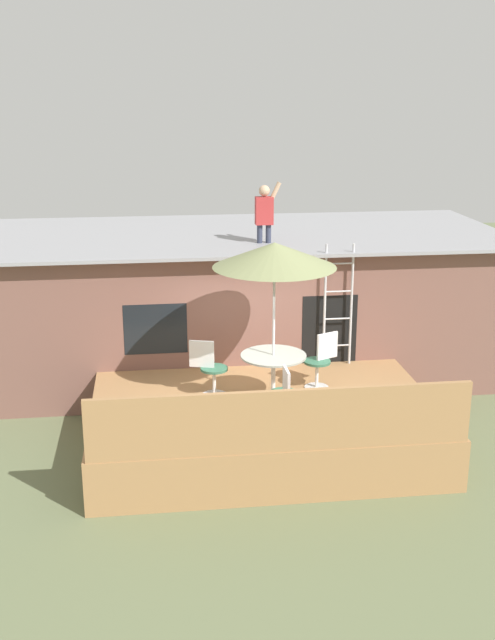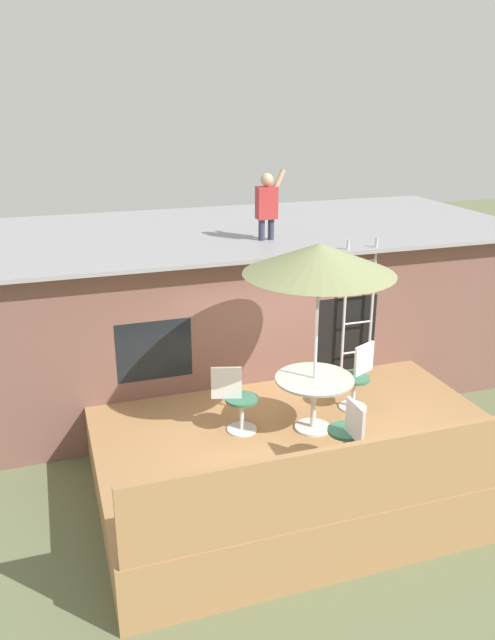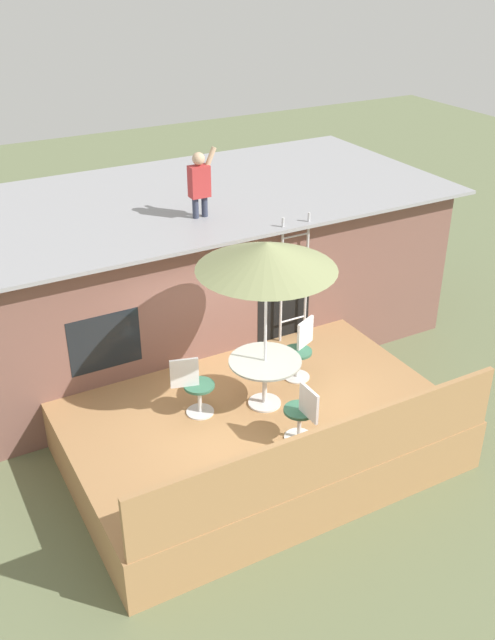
# 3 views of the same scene
# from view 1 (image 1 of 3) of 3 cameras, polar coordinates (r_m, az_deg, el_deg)

# --- Properties ---
(ground_plane) EXTENTS (40.00, 40.00, 0.00)m
(ground_plane) POSITION_cam_1_polar(r_m,az_deg,el_deg) (12.69, 1.08, -9.26)
(ground_plane) COLOR #66704C
(house) EXTENTS (10.50, 4.50, 2.85)m
(house) POSITION_cam_1_polar(r_m,az_deg,el_deg) (15.53, -0.81, 1.33)
(house) COLOR brown
(house) RESTS_ON ground
(deck) EXTENTS (5.39, 3.76, 0.80)m
(deck) POSITION_cam_1_polar(r_m,az_deg,el_deg) (12.52, 1.10, -7.61)
(deck) COLOR #A87A4C
(deck) RESTS_ON ground
(deck_railing) EXTENTS (5.29, 0.08, 0.90)m
(deck_railing) POSITION_cam_1_polar(r_m,az_deg,el_deg) (10.53, 2.58, -7.48)
(deck_railing) COLOR #A87A4C
(deck_railing) RESTS_ON deck
(patio_table) EXTENTS (1.04, 1.04, 0.74)m
(patio_table) POSITION_cam_1_polar(r_m,az_deg,el_deg) (12.20, 1.92, -3.29)
(patio_table) COLOR silver
(patio_table) RESTS_ON deck
(patio_umbrella) EXTENTS (1.90, 1.90, 2.54)m
(patio_umbrella) POSITION_cam_1_polar(r_m,az_deg,el_deg) (11.71, 2.01, 4.82)
(patio_umbrella) COLOR silver
(patio_umbrella) RESTS_ON deck
(step_ladder) EXTENTS (0.52, 0.04, 2.20)m
(step_ladder) POSITION_cam_1_polar(r_m,az_deg,el_deg) (13.68, 6.71, 1.10)
(step_ladder) COLOR silver
(step_ladder) RESTS_ON deck
(person_figure) EXTENTS (0.47, 0.20, 1.11)m
(person_figure) POSITION_cam_1_polar(r_m,az_deg,el_deg) (14.09, 1.28, 8.15)
(person_figure) COLOR #33384C
(person_figure) RESTS_ON house
(patio_chair_left) EXTENTS (0.61, 0.44, 0.92)m
(patio_chair_left) POSITION_cam_1_polar(r_m,az_deg,el_deg) (12.40, -2.81, -3.61)
(patio_chair_left) COLOR silver
(patio_chair_left) RESTS_ON deck
(patio_chair_right) EXTENTS (0.59, 0.44, 0.92)m
(patio_chair_right) POSITION_cam_1_polar(r_m,az_deg,el_deg) (12.77, 5.43, -3.04)
(patio_chair_right) COLOR silver
(patio_chair_right) RESTS_ON deck
(patio_chair_near) EXTENTS (0.44, 0.62, 0.92)m
(patio_chair_near) POSITION_cam_1_polar(r_m,az_deg,el_deg) (11.34, 2.76, -5.62)
(patio_chair_near) COLOR silver
(patio_chair_near) RESTS_ON deck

